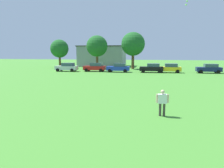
% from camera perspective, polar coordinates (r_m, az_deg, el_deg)
% --- Properties ---
extents(ground_plane, '(160.00, 160.00, 0.00)m').
position_cam_1_polar(ground_plane, '(29.42, 1.04, 0.87)').
color(ground_plane, '#42842D').
extents(adult_bystander, '(0.76, 0.31, 1.59)m').
position_cam_1_polar(adult_bystander, '(13.45, 12.92, -4.19)').
color(adult_bystander, '#3F3833').
rests_on(adult_bystander, ground).
extents(parked_car_silver_0, '(4.30, 2.02, 1.68)m').
position_cam_1_polar(parked_car_silver_0, '(44.47, -11.61, 4.32)').
color(parked_car_silver_0, silver).
rests_on(parked_car_silver_0, ground).
extents(parked_car_red_1, '(4.30, 2.02, 1.68)m').
position_cam_1_polar(parked_car_red_1, '(43.45, -4.41, 4.38)').
color(parked_car_red_1, red).
rests_on(parked_car_red_1, ground).
extents(parked_car_blue_2, '(4.30, 2.02, 1.68)m').
position_cam_1_polar(parked_car_blue_2, '(41.95, 1.69, 4.26)').
color(parked_car_blue_2, '#1E38AD').
rests_on(parked_car_blue_2, ground).
extents(parked_car_black_3, '(4.30, 2.02, 1.68)m').
position_cam_1_polar(parked_car_black_3, '(41.77, 10.28, 4.12)').
color(parked_car_black_3, black).
rests_on(parked_car_black_3, ground).
extents(parked_car_yellow_4, '(4.30, 2.02, 1.68)m').
position_cam_1_polar(parked_car_yellow_4, '(42.14, 14.68, 4.01)').
color(parked_car_yellow_4, yellow).
rests_on(parked_car_yellow_4, ground).
extents(parked_car_navy_5, '(4.30, 2.02, 1.68)m').
position_cam_1_polar(parked_car_navy_5, '(43.61, 23.86, 3.71)').
color(parked_car_navy_5, '#141E4C').
rests_on(parked_car_navy_5, ground).
extents(tree_far_left, '(4.36, 4.36, 6.79)m').
position_cam_1_polar(tree_far_left, '(55.11, -13.46, 8.88)').
color(tree_far_left, brown).
rests_on(tree_far_left, ground).
extents(tree_center, '(4.86, 4.86, 7.58)m').
position_cam_1_polar(tree_center, '(51.28, -3.91, 9.74)').
color(tree_center, brown).
rests_on(tree_center, ground).
extents(tree_far_right, '(5.27, 5.27, 8.22)m').
position_cam_1_polar(tree_far_right, '(50.08, 5.47, 10.25)').
color(tree_far_right, brown).
rests_on(tree_far_right, ground).
extents(house_left, '(12.39, 8.87, 5.47)m').
position_cam_1_polar(house_left, '(60.57, -2.47, 7.28)').
color(house_left, '#9999A3').
rests_on(house_left, ground).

